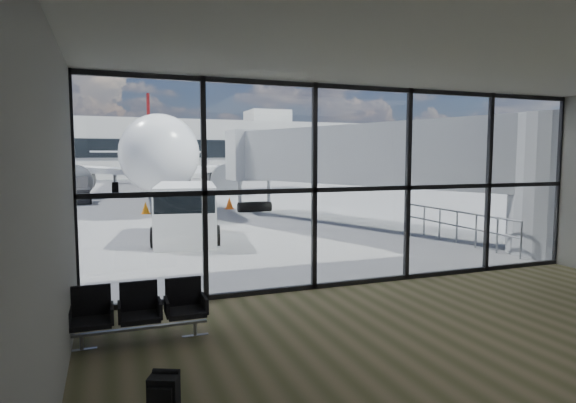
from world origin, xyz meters
TOP-DOWN VIEW (x-y plane):
  - ground at (0.00, 40.00)m, footprint 220.00×220.00m
  - lounge_shell at (0.00, -4.80)m, footprint 12.02×8.01m
  - glass_curtain_wall at (0.00, 0.00)m, footprint 12.10×0.12m
  - jet_bridge at (4.90, 7.07)m, footprint 8.00×16.50m
  - apron_railing at (5.60, 3.50)m, footprint 0.06×5.46m
  - far_terminal at (-0.59, 61.97)m, footprint 80.00×12.20m
  - tree_5 at (-15.00, 72.00)m, footprint 6.27×6.27m
  - seating_row at (-5.00, -1.78)m, footprint 2.09×0.59m
  - backpack at (-4.89, -4.21)m, footprint 0.39×0.39m
  - airliner at (-1.97, 30.95)m, footprint 33.03×38.30m
  - service_van at (-2.87, 7.41)m, footprint 2.78×4.77m
  - belt_loader at (-7.12, 23.28)m, footprint 1.47×3.52m
  - traffic_cone_a at (-3.64, 16.00)m, footprint 0.44×0.44m
  - traffic_cone_b at (-1.49, 9.78)m, footprint 0.43×0.43m
  - traffic_cone_c at (0.95, 16.75)m, footprint 0.47×0.47m

SIDE VIEW (x-z plane):
  - ground at x=0.00m, z-range 0.00..0.00m
  - backpack at x=-4.89m, z-range -0.01..0.49m
  - traffic_cone_b at x=-1.49m, z-range -0.02..0.60m
  - traffic_cone_a at x=-3.64m, z-range -0.02..0.61m
  - traffic_cone_c at x=0.95m, z-range -0.02..0.65m
  - seating_row at x=-5.00m, z-range 0.05..0.98m
  - belt_loader at x=-7.12m, z-range -0.26..1.34m
  - apron_railing at x=5.60m, z-range 0.16..1.27m
  - service_van at x=-2.87m, z-range 0.03..1.98m
  - glass_curtain_wall at x=0.00m, z-range 0.00..4.50m
  - lounge_shell at x=0.00m, z-range 0.40..4.91m
  - jet_bridge at x=4.90m, z-range 0.59..4.92m
  - airliner at x=-1.97m, z-range -1.93..7.94m
  - far_terminal at x=-0.59m, z-range -1.29..9.71m
  - tree_5 at x=-15.00m, z-range 1.36..10.39m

